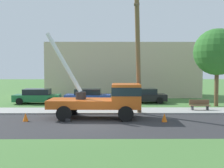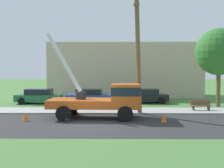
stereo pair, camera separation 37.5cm
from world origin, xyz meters
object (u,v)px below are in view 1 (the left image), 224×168
utility_truck (107,98)px  parked_sedan_green (37,96)px  leaning_utility_pole (138,52)px  traffic_cone_ahead (164,117)px  parked_sedan_black (143,96)px  park_bench (200,105)px  parked_sedan_blue (88,96)px  roadside_tree_near (217,52)px  traffic_cone_behind (26,117)px

utility_truck → parked_sedan_green: utility_truck is taller
leaning_utility_pole → traffic_cone_ahead: bearing=-54.9°
parked_sedan_black → park_bench: size_ratio=2.77×
parked_sedan_green → parked_sedan_blue: same height
parked_sedan_blue → parked_sedan_black: (5.45, 0.39, 0.00)m
traffic_cone_ahead → park_bench: bearing=50.6°
leaning_utility_pole → parked_sedan_blue: leaning_utility_pole is taller
park_bench → roadside_tree_near: roadside_tree_near is taller
park_bench → roadside_tree_near: bearing=49.9°
parked_sedan_blue → roadside_tree_near: bearing=-10.2°
parked_sedan_blue → park_bench: bearing=-28.3°
leaning_utility_pole → park_bench: bearing=24.5°
leaning_utility_pole → roadside_tree_near: leaning_utility_pole is taller
traffic_cone_ahead → traffic_cone_behind: bearing=178.4°
parked_sedan_black → park_bench: 6.61m
parked_sedan_black → park_bench: parked_sedan_black is taller
leaning_utility_pole → parked_sedan_black: bearing=80.1°
traffic_cone_ahead → parked_sedan_green: (-10.53, 9.45, 0.43)m
leaning_utility_pole → roadside_tree_near: bearing=34.6°
park_bench → parked_sedan_blue: bearing=151.7°
parked_sedan_green → traffic_cone_behind: bearing=-80.0°
leaning_utility_pole → traffic_cone_ahead: 4.98m
utility_truck → parked_sedan_black: utility_truck is taller
traffic_cone_ahead → parked_sedan_black: (-0.15, 9.87, 0.43)m
utility_truck → parked_sedan_blue: bearing=103.3°
leaning_utility_pole → traffic_cone_behind: bearing=-165.8°
leaning_utility_pole → traffic_cone_ahead: (1.49, -2.13, -4.25)m
parked_sedan_green → roadside_tree_near: size_ratio=0.64×
traffic_cone_ahead → parked_sedan_green: parked_sedan_green is taller
leaning_utility_pole → parked_sedan_blue: 9.24m
traffic_cone_ahead → parked_sedan_black: size_ratio=0.13×
traffic_cone_behind → parked_sedan_green: 9.35m
traffic_cone_ahead → park_bench: 5.81m
parked_sedan_black → utility_truck: bearing=-112.5°
parked_sedan_blue → park_bench: size_ratio=2.79×
parked_sedan_green → roadside_tree_near: (16.64, -2.08, 4.14)m
leaning_utility_pole → traffic_cone_behind: leaning_utility_pole is taller
utility_truck → parked_sedan_blue: 8.40m
park_bench → roadside_tree_near: (2.43, 2.89, 4.39)m
parked_sedan_blue → park_bench: (9.28, -4.99, -0.25)m
utility_truck → parked_sedan_blue: (-1.92, 8.15, -0.70)m
leaning_utility_pole → parked_sedan_black: size_ratio=1.99×
leaning_utility_pole → parked_sedan_black: leaning_utility_pole is taller
leaning_utility_pole → traffic_cone_behind: 8.75m
parked_sedan_black → roadside_tree_near: 7.91m
park_bench → parked_sedan_green: bearing=160.7°
utility_truck → parked_sedan_green: bearing=130.2°
roadside_tree_near → traffic_cone_ahead: bearing=-129.7°
park_bench → utility_truck: bearing=-156.8°
utility_truck → leaning_utility_pole: (2.18, 0.80, 3.12)m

